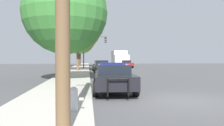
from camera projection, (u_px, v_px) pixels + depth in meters
ground_plane at (182, 100)px, 8.77m from camera, size 110.00×110.00×0.00m
sidewalk_left at (52, 102)px, 8.22m from camera, size 3.00×110.00×0.13m
police_car at (113, 77)px, 11.24m from camera, size 2.18×5.25×1.47m
fire_hydrant at (74, 98)px, 6.55m from camera, size 0.58×0.26×0.73m
traffic_light at (93, 45)px, 32.88m from camera, size 3.54×0.35×4.93m
car_background_midblock at (101, 66)px, 26.66m from camera, size 2.06×4.60×1.41m
car_background_oncoming at (125, 64)px, 38.15m from camera, size 2.31×4.82×1.29m
box_truck at (119, 58)px, 40.92m from camera, size 2.76×7.15×3.05m
tree_sidewalk_near at (65, 12)px, 16.04m from camera, size 6.21×6.21×8.06m
tree_sidewalk_far at (80, 39)px, 42.33m from camera, size 5.99×5.99×8.30m
tree_sidewalk_mid at (78, 28)px, 27.63m from camera, size 6.01×6.01×8.42m
traffic_cone at (72, 97)px, 7.10m from camera, size 0.36×0.36×0.61m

